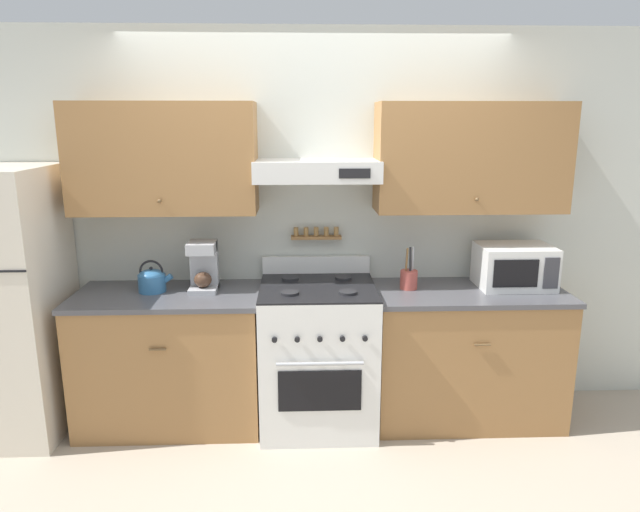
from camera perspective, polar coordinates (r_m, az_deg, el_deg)
The scene contains 9 objects.
ground_plane at distance 3.74m, azimuth -0.05°, elevation -18.26°, with size 16.00×16.00×0.00m, color #B2A38E.
wall_back at distance 3.82m, azimuth -0.22°, elevation 5.47°, with size 5.20×0.46×2.55m.
counter_left at distance 3.91m, azimuth -14.66°, elevation -9.84°, with size 1.18×0.65×0.89m.
counter_right at distance 3.98m, azimuth 14.33°, elevation -9.43°, with size 1.24×0.65×0.89m.
stove_range at distance 3.78m, azimuth -0.22°, elevation -9.81°, with size 0.73×0.72×1.06m.
tea_kettle at distance 3.80m, azimuth -16.43°, elevation -2.29°, with size 0.22×0.17×0.21m.
coffee_maker at distance 3.74m, azimuth -11.58°, elevation -0.96°, with size 0.18×0.21×0.32m.
microwave at distance 3.95m, azimuth 18.85°, elevation -0.98°, with size 0.47×0.36×0.28m.
utensil_crock at distance 3.76m, azimuth 8.88°, elevation -2.24°, with size 0.11×0.11×0.28m.
Camera 1 is at (-0.12, -3.17, 1.97)m, focal length 32.00 mm.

